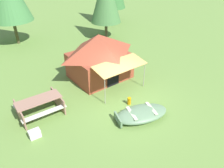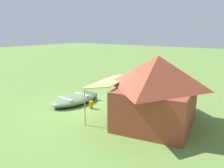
# 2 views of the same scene
# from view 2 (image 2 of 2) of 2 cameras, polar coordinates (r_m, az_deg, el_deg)

# --- Properties ---
(ground_plane) EXTENTS (80.00, 80.00, 0.00)m
(ground_plane) POSITION_cam_2_polar(r_m,az_deg,el_deg) (10.18, -3.50, -6.38)
(ground_plane) COLOR olive
(beached_rowboat) EXTENTS (2.52, 1.50, 0.41)m
(beached_rowboat) POSITION_cam_2_polar(r_m,az_deg,el_deg) (11.01, -9.30, -3.83)
(beached_rowboat) COLOR #5C7B59
(beached_rowboat) RESTS_ON ground_plane
(canvas_cabin_tent) EXTENTS (3.67, 4.17, 2.53)m
(canvas_cabin_tent) POSITION_cam_2_polar(r_m,az_deg,el_deg) (8.48, 10.98, -1.31)
(canvas_cabin_tent) COLOR brown
(canvas_cabin_tent) RESTS_ON ground_plane
(picnic_table) EXTENTS (2.11, 1.71, 0.78)m
(picnic_table) POSITION_cam_2_polar(r_m,az_deg,el_deg) (12.73, 10.57, -0.32)
(picnic_table) COLOR #956C59
(picnic_table) RESTS_ON ground_plane
(cooler_box) EXTENTS (0.48, 0.36, 0.32)m
(cooler_box) POSITION_cam_2_polar(r_m,az_deg,el_deg) (13.85, 6.36, -0.46)
(cooler_box) COLOR silver
(cooler_box) RESTS_ON ground_plane
(fuel_can) EXTENTS (0.20, 0.20, 0.35)m
(fuel_can) POSITION_cam_2_polar(r_m,az_deg,el_deg) (10.28, -5.17, -5.15)
(fuel_can) COLOR orange
(fuel_can) RESTS_ON ground_plane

